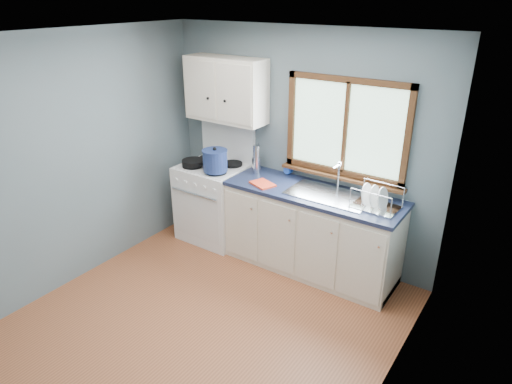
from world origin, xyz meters
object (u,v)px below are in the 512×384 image
Objects in this scene: gas_range at (214,200)px; skillet at (194,162)px; thermos at (257,160)px; utensil_crock at (257,163)px; stockpot at (215,160)px; dish_rack at (375,202)px; base_cabinets at (311,235)px; sink at (329,201)px.

skillet is at bearing -136.76° from gas_range.
thermos reaches higher than skillet.
thermos is (0.07, -0.11, 0.09)m from utensil_crock.
stockpot is 0.75× the size of dish_rack.
gas_range is 0.64m from stockpot.
base_cabinets is at bearing -6.73° from thermos.
base_cabinets is 1.04m from utensil_crock.
gas_range reaches higher than dish_rack.
thermos is (0.70, 0.26, 0.10)m from skillet.
gas_range is 0.74× the size of base_cabinets.
gas_range is 1.53m from sink.
skillet is 1.27× the size of stockpot.
sink reaches higher than dish_rack.
sink reaches higher than base_cabinets.
skillet is (-1.65, -0.17, 0.13)m from sink.
base_cabinets is at bearing 0.82° from gas_range.
base_cabinets is 4.47× the size of skillet.
thermos is (0.54, 0.11, 0.59)m from gas_range.
thermos is at bearing 31.64° from skillet.
utensil_crock is at bearing 25.44° from gas_range.
utensil_crock is 1.51m from dish_rack.
gas_range is 4.16× the size of stockpot.
base_cabinets is 4.26× the size of dish_rack.
utensil_crock is at bearing 174.61° from dish_rack.
skillet is at bearing -172.92° from dish_rack.
dish_rack is at bearing -1.12° from sink.
stockpot is at bearing -126.46° from utensil_crock.
skillet is (-1.47, -0.17, 0.58)m from base_cabinets.
stockpot reaches higher than sink.
base_cabinets is at bearing -13.69° from utensil_crock.
dish_rack is at bearing -8.12° from utensil_crock.
thermos reaches higher than dish_rack.
utensil_crock is at bearing 53.54° from stockpot.
base_cabinets is 1.59m from skillet.
base_cabinets is at bearing -178.11° from dish_rack.
gas_range reaches higher than stockpot.
gas_range reaches higher than sink.
sink is at bearing 8.24° from stockpot.
sink is 1.93× the size of dish_rack.
utensil_crock is (0.63, 0.38, 0.01)m from skillet.
base_cabinets is 1.02m from thermos.
dish_rack is at bearing -4.01° from thermos.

